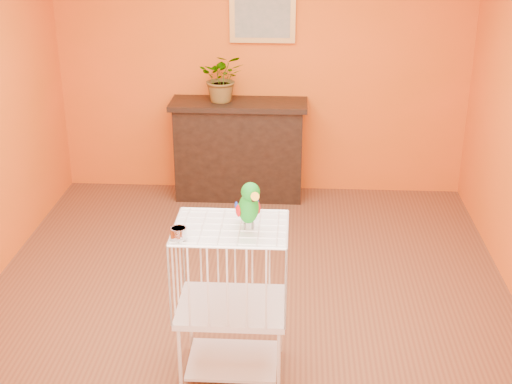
{
  "coord_description": "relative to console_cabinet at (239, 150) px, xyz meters",
  "views": [
    {
      "loc": [
        0.34,
        -4.56,
        2.81
      ],
      "look_at": [
        0.12,
        -0.83,
        1.24
      ],
      "focal_mm": 50.0,
      "sensor_mm": 36.0,
      "label": 1
    }
  ],
  "objects": [
    {
      "name": "ground",
      "position": [
        0.22,
        -2.02,
        -0.49
      ],
      "size": [
        4.5,
        4.5,
        0.0
      ],
      "primitive_type": "plane",
      "color": "brown",
      "rests_on": "ground"
    },
    {
      "name": "room_shell",
      "position": [
        0.22,
        -2.02,
        1.1
      ],
      "size": [
        4.5,
        4.5,
        4.5
      ],
      "color": "#ED5B16",
      "rests_on": "ground"
    },
    {
      "name": "console_cabinet",
      "position": [
        0.0,
        0.0,
        0.0
      ],
      "size": [
        1.31,
        0.47,
        0.97
      ],
      "color": "black",
      "rests_on": "ground"
    },
    {
      "name": "potted_plant",
      "position": [
        -0.15,
        0.03,
        0.66
      ],
      "size": [
        0.43,
        0.48,
        0.36
      ],
      "primitive_type": "imported",
      "rotation": [
        0.0,
        0.0,
        0.04
      ],
      "color": "#26722D",
      "rests_on": "console_cabinet"
    },
    {
      "name": "framed_picture",
      "position": [
        0.22,
        0.2,
        1.26
      ],
      "size": [
        0.62,
        0.04,
        0.5
      ],
      "color": "#BE8E44",
      "rests_on": "room_shell"
    },
    {
      "name": "birdcage",
      "position": [
        0.19,
        -2.85,
        0.04
      ],
      "size": [
        0.66,
        0.51,
        1.02
      ],
      "rotation": [
        0.0,
        0.0,
        0.0
      ],
      "color": "beige",
      "rests_on": "ground"
    },
    {
      "name": "feed_cup",
      "position": [
        -0.09,
        -3.03,
        0.57
      ],
      "size": [
        0.09,
        0.09,
        0.07
      ],
      "primitive_type": "cylinder",
      "color": "silver",
      "rests_on": "birdcage"
    },
    {
      "name": "parrot",
      "position": [
        0.3,
        -2.87,
        0.68
      ],
      "size": [
        0.18,
        0.27,
        0.3
      ],
      "rotation": [
        0.0,
        0.0,
        0.41
      ],
      "color": "#59544C",
      "rests_on": "birdcage"
    }
  ]
}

